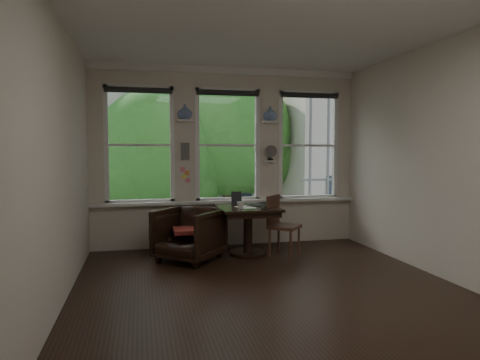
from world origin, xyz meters
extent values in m
plane|color=black|center=(0.00, 0.00, 0.00)|extent=(4.50, 4.50, 0.00)
plane|color=silver|center=(0.00, 0.00, 3.00)|extent=(4.50, 4.50, 0.00)
plane|color=beige|center=(0.00, 2.25, 1.50)|extent=(4.50, 0.00, 4.50)
plane|color=beige|center=(0.00, -2.25, 1.50)|extent=(4.50, 0.00, 4.50)
plane|color=beige|center=(-2.25, 0.00, 1.50)|extent=(0.00, 4.50, 4.50)
plane|color=beige|center=(2.25, 0.00, 1.50)|extent=(0.00, 4.50, 4.50)
cube|color=white|center=(-0.72, 2.15, 2.10)|extent=(0.26, 0.16, 0.03)
cube|color=white|center=(0.72, 2.15, 2.10)|extent=(0.26, 0.16, 0.03)
cube|color=#59544F|center=(-0.72, 2.18, 1.60)|extent=(0.14, 0.06, 0.28)
imported|color=silver|center=(-0.72, 2.15, 2.24)|extent=(0.24, 0.24, 0.25)
imported|color=silver|center=(0.72, 2.15, 2.24)|extent=(0.24, 0.24, 0.25)
imported|color=black|center=(-0.77, 1.30, 0.39)|extent=(1.18, 1.18, 0.77)
cube|color=maroon|center=(-0.77, 1.30, 0.45)|extent=(0.45, 0.45, 0.06)
imported|color=black|center=(0.31, 1.47, 0.76)|extent=(0.43, 0.38, 0.03)
imported|color=white|center=(0.00, 1.27, 0.80)|extent=(0.11, 0.11, 0.10)
imported|color=white|center=(0.32, 1.17, 0.80)|extent=(0.12, 0.12, 0.09)
cube|color=black|center=(0.02, 1.62, 0.86)|extent=(0.17, 0.10, 0.22)
cube|color=silver|center=(0.10, 1.39, 0.75)|extent=(0.31, 0.36, 0.00)
camera|label=1|loc=(-1.44, -4.88, 1.62)|focal=32.00mm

